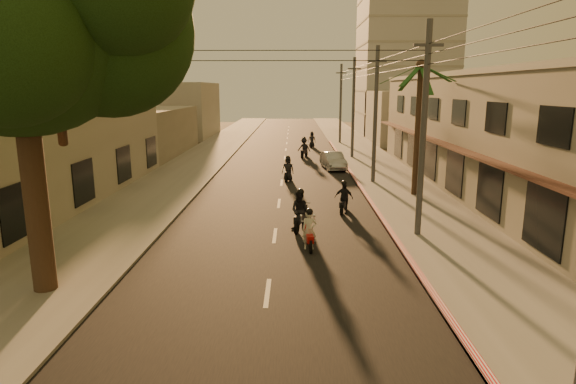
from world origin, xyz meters
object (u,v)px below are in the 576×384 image
at_px(scooter_far_c, 312,140).
at_px(scooter_far_a, 288,170).
at_px(broadleaf_tree, 31,10).
at_px(parked_car, 333,161).
at_px(palm_tree, 421,73).
at_px(scooter_mid_a, 300,211).
at_px(scooter_mid_b, 344,198).
at_px(scooter_far_b, 304,148).
at_px(scooter_red, 309,231).

bearing_deg(scooter_far_c, scooter_far_a, -90.78).
relative_size(broadleaf_tree, parked_car, 2.84).
bearing_deg(palm_tree, scooter_mid_a, -133.92).
relative_size(scooter_mid_a, parked_car, 0.46).
bearing_deg(scooter_far_a, scooter_mid_a, -77.72).
xyz_separation_m(scooter_mid_a, scooter_far_a, (-0.70, 11.81, -0.08)).
bearing_deg(scooter_mid_b, scooter_far_a, 124.96).
height_order(scooter_mid_a, scooter_far_b, scooter_far_b).
height_order(scooter_mid_a, scooter_far_c, scooter_mid_a).
bearing_deg(palm_tree, scooter_far_a, 148.38).
distance_m(scooter_red, scooter_far_a, 14.43).
distance_m(palm_tree, scooter_far_a, 10.93).
height_order(scooter_mid_a, scooter_far_a, scooter_mid_a).
xyz_separation_m(broadleaf_tree, scooter_red, (8.05, 4.13, -7.74)).
xyz_separation_m(scooter_far_a, parked_car, (3.54, 5.11, -0.13)).
xyz_separation_m(palm_tree, scooter_far_c, (-5.21, 24.01, -6.37)).
bearing_deg(scooter_far_c, broadleaf_tree, -97.74).
bearing_deg(scooter_mid_b, scooter_far_c, 107.29).
distance_m(scooter_mid_a, scooter_far_b, 23.27).
xyz_separation_m(scooter_mid_a, parked_car, (2.84, 16.91, -0.21)).
xyz_separation_m(scooter_far_a, scooter_far_c, (2.37, 19.35, -0.02)).
xyz_separation_m(broadleaf_tree, scooter_mid_a, (7.74, 6.72, -7.59)).
bearing_deg(scooter_far_a, scooter_red, -77.09).
distance_m(broadleaf_tree, scooter_red, 11.90).
relative_size(palm_tree, scooter_red, 4.77).
relative_size(scooter_mid_a, scooter_far_b, 1.00).
xyz_separation_m(broadleaf_tree, scooter_far_c, (9.40, 37.87, -7.69)).
xyz_separation_m(scooter_far_a, scooter_far_b, (1.36, 11.45, 0.09)).
bearing_deg(scooter_mid_b, palm_tree, 57.16).
bearing_deg(scooter_far_a, parked_car, 64.14).
xyz_separation_m(palm_tree, scooter_mid_a, (-6.87, -7.14, -6.26)).
relative_size(broadleaf_tree, scooter_far_c, 6.83).
height_order(scooter_mid_a, scooter_mid_b, scooter_mid_a).
bearing_deg(scooter_mid_b, scooter_mid_a, -109.97).
relative_size(scooter_mid_b, parked_car, 0.40).
bearing_deg(scooter_far_b, scooter_far_a, -78.95).
distance_m(scooter_red, parked_car, 19.66).
height_order(palm_tree, scooter_red, palm_tree).
bearing_deg(parked_car, scooter_mid_a, -107.55).
xyz_separation_m(parked_car, scooter_far_c, (-1.17, 14.24, 0.11)).
bearing_deg(scooter_mid_a, scooter_far_c, 102.85).
height_order(broadleaf_tree, parked_car, broadleaf_tree).
bearing_deg(scooter_mid_a, scooter_far_a, 109.33).
relative_size(scooter_red, parked_car, 0.40).
bearing_deg(palm_tree, scooter_mid_b, -138.90).
bearing_deg(palm_tree, parked_car, 112.45).
bearing_deg(parked_car, scooter_mid_b, -100.38).
bearing_deg(scooter_red, palm_tree, 51.34).
xyz_separation_m(scooter_far_b, parked_car, (2.18, -6.34, -0.22)).
height_order(parked_car, scooter_far_c, scooter_far_c).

